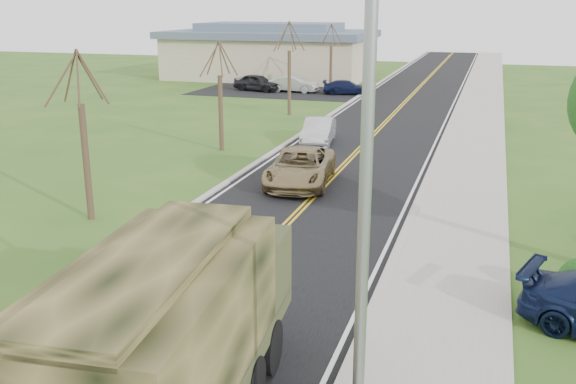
% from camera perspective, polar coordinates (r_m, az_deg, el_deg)
% --- Properties ---
extents(road, '(8.00, 120.00, 0.01)m').
position_cam_1_polar(road, '(49.96, 9.97, 7.47)').
color(road, black).
rests_on(road, ground).
extents(curb_right, '(0.30, 120.00, 0.12)m').
position_cam_1_polar(curb_right, '(49.58, 14.76, 7.18)').
color(curb_right, '#9E998E').
rests_on(curb_right, ground).
extents(sidewalk_right, '(3.20, 120.00, 0.10)m').
position_cam_1_polar(sidewalk_right, '(49.52, 16.79, 7.00)').
color(sidewalk_right, '#9E998E').
rests_on(sidewalk_right, ground).
extents(curb_left, '(0.30, 120.00, 0.10)m').
position_cam_1_polar(curb_left, '(50.66, 5.29, 7.82)').
color(curb_left, '#9E998E').
rests_on(curb_left, ground).
extents(street_light, '(1.65, 0.22, 8.00)m').
position_cam_1_polar(street_light, '(9.15, 6.13, -3.48)').
color(street_light, gray).
rests_on(street_light, ground).
extents(bare_tree_a, '(1.93, 2.26, 6.08)m').
position_cam_1_polar(bare_tree_a, '(23.82, -17.60, 3.73)').
color(bare_tree_a, '#38281C').
rests_on(bare_tree_a, ground).
extents(bare_tree_b, '(1.83, 2.14, 5.73)m').
position_cam_1_polar(bare_tree_b, '(34.17, -6.02, 7.79)').
color(bare_tree_b, '#38281C').
rests_on(bare_tree_b, ground).
extents(bare_tree_c, '(2.04, 2.39, 6.42)m').
position_cam_1_polar(bare_tree_c, '(45.29, 0.11, 10.36)').
color(bare_tree_c, '#38281C').
rests_on(bare_tree_c, ground).
extents(bare_tree_d, '(1.88, 2.20, 5.91)m').
position_cam_1_polar(bare_tree_d, '(56.82, 3.83, 11.32)').
color(bare_tree_d, '#38281C').
rests_on(bare_tree_d, ground).
extents(commercial_building, '(25.50, 21.50, 5.65)m').
position_cam_1_polar(commercial_building, '(68.90, -1.54, 12.34)').
color(commercial_building, tan).
rests_on(commercial_building, ground).
extents(military_truck, '(3.27, 7.71, 3.74)m').
position_cam_1_polar(military_truck, '(11.51, -10.29, -11.78)').
color(military_truck, black).
rests_on(military_truck, ground).
extents(suv_champagne, '(3.17, 5.77, 1.53)m').
position_cam_1_polar(suv_champagne, '(27.69, 1.10, 2.24)').
color(suv_champagne, '#937D53').
rests_on(suv_champagne, ground).
extents(sedan_silver, '(2.08, 4.52, 1.43)m').
position_cam_1_polar(sedan_silver, '(35.84, 2.74, 5.41)').
color(sedan_silver, silver).
rests_on(sedan_silver, ground).
extents(lot_car_dark, '(4.68, 2.69, 1.50)m').
position_cam_1_polar(lot_car_dark, '(58.37, -2.73, 9.69)').
color(lot_car_dark, black).
rests_on(lot_car_dark, ground).
extents(lot_car_silver, '(4.43, 1.77, 1.43)m').
position_cam_1_polar(lot_car_silver, '(57.52, 0.53, 9.58)').
color(lot_car_silver, '#B5B5BA').
rests_on(lot_car_silver, ground).
extents(lot_car_navy, '(4.40, 2.44, 1.21)m').
position_cam_1_polar(lot_car_navy, '(56.27, 5.27, 9.24)').
color(lot_car_navy, black).
rests_on(lot_car_navy, ground).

